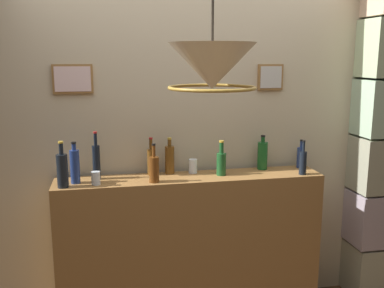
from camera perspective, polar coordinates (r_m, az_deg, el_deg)
The scene contains 16 objects.
panelled_rear_partition at distance 3.28m, azimuth -0.99°, elevation 2.52°, with size 3.64×0.15×2.76m.
stone_pillar at distance 3.74m, azimuth 23.08°, elevation 0.82°, with size 0.34×0.37×2.69m.
bar_shelf_unit at distance 3.32m, azimuth -0.17°, elevation -13.64°, with size 1.93×0.32×1.12m, color olive.
liquor_bottle_bourbon at distance 2.98m, azimuth -5.02°, elevation -3.24°, with size 0.07×0.07×0.27m.
liquor_bottle_whiskey at distance 3.11m, azimuth -12.48°, elevation -2.16°, with size 0.05×0.05×0.34m.
liquor_bottle_vermouth at distance 3.04m, azimuth -15.17°, elevation -2.79°, with size 0.07×0.07×0.29m.
liquor_bottle_gin at distance 3.19m, azimuth -2.96°, elevation -2.00°, with size 0.07×0.07×0.27m.
liquor_bottle_rum at distance 3.27m, azimuth 14.39°, elevation -2.33°, with size 0.05×0.05×0.25m.
liquor_bottle_tequila at distance 3.17m, azimuth -5.40°, elevation -2.20°, with size 0.06×0.06×0.28m.
liquor_bottle_vodka at distance 3.47m, azimuth 14.10°, elevation -1.67°, with size 0.06×0.06×0.22m.
liquor_bottle_amaro at distance 2.97m, azimuth -16.71°, elevation -3.26°, with size 0.07×0.07×0.31m.
liquor_bottle_rye at distance 3.16m, azimuth 3.88°, elevation -2.42°, with size 0.07×0.07×0.25m.
liquor_bottle_scotch at distance 3.35m, azimuth 9.26°, elevation -1.45°, with size 0.08×0.08×0.26m.
glass_tumbler_rocks at distance 3.21m, azimuth 0.12°, elevation -2.93°, with size 0.06×0.06×0.10m.
glass_tumbler_highball at distance 3.00m, azimuth -12.55°, elevation -4.41°, with size 0.06×0.06×0.09m.
pendant_lamp at distance 2.07m, azimuth 2.67°, elevation 10.04°, with size 0.42×0.42×0.67m.
Camera 1 is at (-0.57, -2.10, 1.96)m, focal length 40.51 mm.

